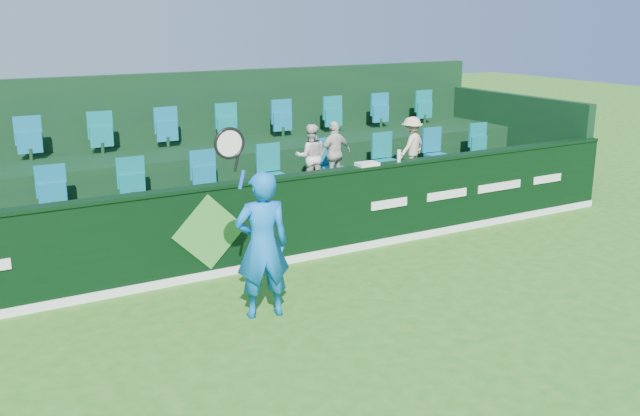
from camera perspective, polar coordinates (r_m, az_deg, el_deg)
ground at (r=7.23m, az=3.15°, el=-15.26°), size 60.00×60.00×0.00m
sponsor_hoarding at (r=10.26m, az=-9.06°, el=-1.90°), size 16.00×0.25×1.35m
stand_tier_front at (r=11.33m, az=-11.03°, el=-1.79°), size 16.00×2.00×0.80m
stand_tier_back at (r=13.02m, az=-13.86°, el=1.41°), size 16.00×1.80×1.30m
stand_rear at (r=13.32m, az=-14.56°, el=4.17°), size 16.00×4.10×2.60m
seat_row_front at (r=11.52m, az=-11.87°, el=2.05°), size 13.50×0.50×0.60m
seat_row_back at (r=13.12m, az=-14.50°, el=5.71°), size 13.50×0.50×0.60m
tennis_player at (r=8.77m, az=-4.66°, el=-2.89°), size 1.04×0.57×2.48m
spectator_left at (r=12.04m, az=-0.76°, el=4.15°), size 0.64×0.56×1.09m
spectator_middle at (r=12.28m, az=1.20°, el=4.40°), size 0.68×0.36×1.11m
spectator_right at (r=13.19m, az=7.33°, el=4.95°), size 0.79×0.64×1.07m
towel at (r=11.31m, az=3.79°, el=3.53°), size 0.35×0.23×0.05m
drinks_bottle at (r=11.64m, az=6.33°, el=4.18°), size 0.06×0.06×0.20m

